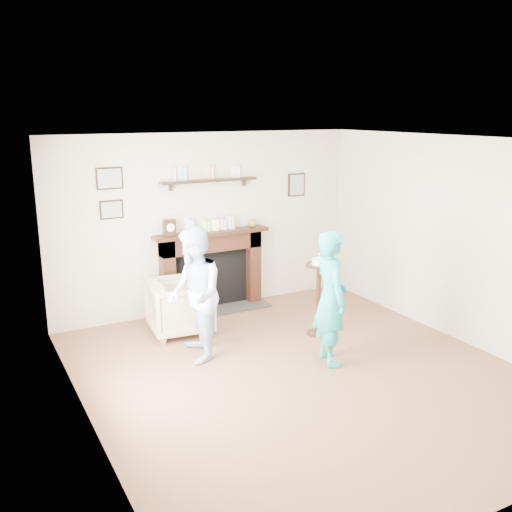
# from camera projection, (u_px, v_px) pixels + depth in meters

# --- Properties ---
(ground) EXTENTS (5.00, 5.00, 0.00)m
(ground) POSITION_uv_depth(u_px,v_px,m) (303.00, 374.00, 6.20)
(ground) COLOR brown
(ground) RESTS_ON ground
(room_shell) EXTENTS (4.54, 5.02, 2.52)m
(room_shell) POSITION_uv_depth(u_px,v_px,m) (272.00, 217.00, 6.39)
(room_shell) COLOR beige
(room_shell) RESTS_ON ground
(armchair) EXTENTS (0.85, 0.83, 0.70)m
(armchair) POSITION_uv_depth(u_px,v_px,m) (181.00, 332.00, 7.38)
(armchair) COLOR tan
(armchair) RESTS_ON ground
(man) EXTENTS (0.73, 0.86, 1.54)m
(man) POSITION_uv_depth(u_px,v_px,m) (196.00, 358.00, 6.60)
(man) COLOR #A1AFCA
(man) RESTS_ON ground
(woman) EXTENTS (0.48, 0.63, 1.53)m
(woman) POSITION_uv_depth(u_px,v_px,m) (328.00, 362.00, 6.51)
(woman) COLOR teal
(woman) RESTS_ON ground
(pedestal_table) EXTENTS (0.33, 0.33, 1.06)m
(pedestal_table) POSITION_uv_depth(u_px,v_px,m) (319.00, 285.00, 7.17)
(pedestal_table) COLOR black
(pedestal_table) RESTS_ON ground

